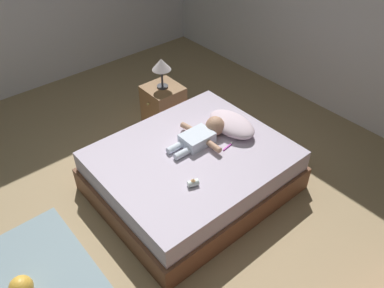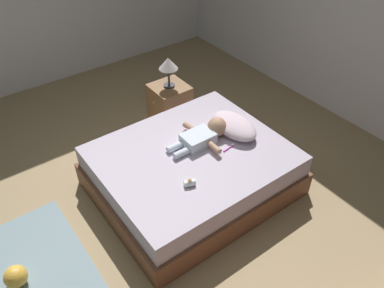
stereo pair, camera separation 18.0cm
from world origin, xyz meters
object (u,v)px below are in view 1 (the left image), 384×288
(baby, at_px, (203,134))
(baby_bottle, at_px, (193,183))
(lamp, at_px, (161,66))
(nightstand, at_px, (164,105))
(bed, at_px, (192,171))
(toy_ball, at_px, (21,287))
(pillow, at_px, (232,124))
(toothbrush, at_px, (228,146))

(baby, distance_m, baby_bottle, 0.62)
(lamp, distance_m, baby_bottle, 1.59)
(nightstand, bearing_deg, bed, -23.34)
(baby, bearing_deg, bed, -70.51)
(toy_ball, height_order, baby_bottle, baby_bottle)
(bed, bearing_deg, nightstand, 156.66)
(pillow, bearing_deg, nightstand, -176.90)
(pillow, xyz_separation_m, baby, (-0.06, -0.31, -0.00))
(bed, height_order, nightstand, nightstand)
(baby, relative_size, toy_ball, 3.50)
(toothbrush, distance_m, baby_bottle, 0.61)
(toothbrush, xyz_separation_m, baby_bottle, (0.17, -0.58, 0.02))
(pillow, distance_m, nightstand, 1.09)
(bed, bearing_deg, baby, 109.49)
(pillow, relative_size, toy_ball, 2.98)
(pillow, distance_m, toy_ball, 2.28)
(baby, relative_size, lamp, 1.78)
(lamp, bearing_deg, pillow, 3.09)
(baby, relative_size, toothbrush, 4.53)
(lamp, bearing_deg, baby, -14.52)
(pillow, distance_m, lamp, 1.08)
(nightstand, bearing_deg, baby_bottle, -27.53)
(baby, relative_size, nightstand, 1.28)
(toothbrush, distance_m, lamp, 1.26)
(baby_bottle, bearing_deg, toothbrush, 106.64)
(baby, height_order, toothbrush, baby)
(baby, bearing_deg, lamp, 165.48)
(bed, xyz_separation_m, baby, (-0.07, 0.20, 0.31))
(toy_ball, distance_m, baby_bottle, 1.53)
(pillow, bearing_deg, baby_bottle, -66.40)
(baby, height_order, lamp, lamp)
(toy_ball, bearing_deg, lamp, 116.76)
(bed, relative_size, lamp, 4.97)
(toothbrush, relative_size, lamp, 0.39)
(nightstand, distance_m, toy_ball, 2.44)
(nightstand, xyz_separation_m, toy_ball, (1.10, -2.18, -0.15))
(lamp, bearing_deg, bed, -23.34)
(pillow, bearing_deg, toothbrush, -50.36)
(pillow, height_order, toothbrush, pillow)
(toothbrush, bearing_deg, toy_ball, -93.47)
(bed, bearing_deg, pillow, 91.25)
(baby, height_order, toy_ball, baby)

